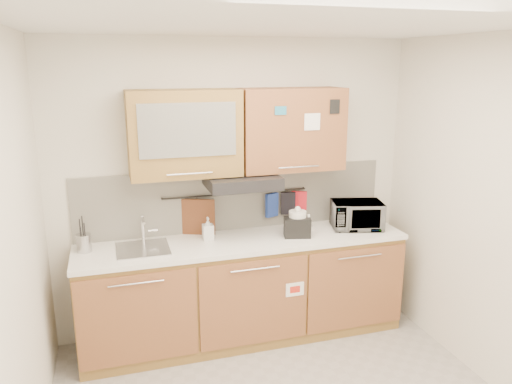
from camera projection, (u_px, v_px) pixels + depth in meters
ceiling at (300, 22)px, 2.74m from camera, size 3.20×3.20×0.00m
wall_back at (235, 188)px, 4.46m from camera, size 3.20×0.00×3.20m
wall_left at (11, 275)px, 2.62m from camera, size 0.00×3.00×3.00m
wall_right at (507, 221)px, 3.52m from camera, size 0.00×3.00×3.00m
base_cabinet at (245, 294)px, 4.40m from camera, size 2.80×0.64×0.88m
countertop at (244, 242)px, 4.27m from camera, size 2.82×0.62×0.04m
backsplash at (235, 199)px, 4.47m from camera, size 2.80×0.02×0.56m
upper_cabinets at (239, 131)px, 4.16m from camera, size 1.82×0.37×0.70m
range_hood at (242, 181)px, 4.20m from camera, size 0.60×0.46×0.10m
sink at (143, 248)px, 4.04m from camera, size 0.42×0.40×0.26m
utensil_rail at (236, 194)px, 4.42m from camera, size 1.30×0.02×0.02m
utensil_crock at (84, 243)px, 3.97m from camera, size 0.13×0.13×0.29m
kettle at (298, 224)px, 4.33m from camera, size 0.20×0.19×0.27m
toaster at (297, 227)px, 4.31m from camera, size 0.25×0.19×0.17m
microwave at (357, 215)px, 4.53m from camera, size 0.51×0.40×0.25m
soap_bottle at (208, 229)px, 4.23m from camera, size 0.09×0.09×0.20m
cutting_board at (198, 220)px, 4.36m from camera, size 0.29×0.14×0.37m
oven_mitt at (272, 205)px, 4.53m from camera, size 0.13×0.08×0.22m
dark_pouch at (288, 203)px, 4.57m from camera, size 0.14×0.07×0.21m
pot_holder at (299, 200)px, 4.60m from camera, size 0.14×0.08×0.17m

